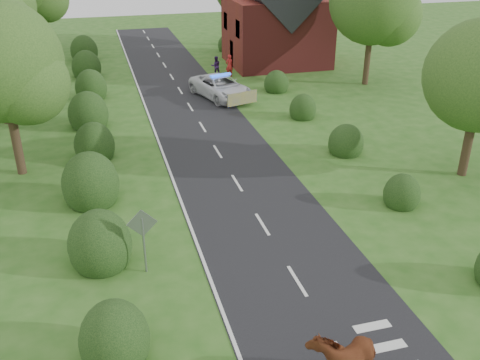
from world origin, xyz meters
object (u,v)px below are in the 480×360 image
object	(u,v)px
pedestrian_purple	(216,66)
cow	(344,359)
road_sign	(143,232)
pedestrian_red	(229,66)
police_van	(221,87)

from	to	relation	value
pedestrian_purple	cow	bearing A→B (deg)	86.20
road_sign	pedestrian_red	world-z (taller)	road_sign
road_sign	pedestrian_purple	world-z (taller)	road_sign
cow	pedestrian_purple	size ratio (longest dim) A/B	1.45
road_sign	pedestrian_red	distance (m)	26.61
road_sign	cow	bearing A→B (deg)	-55.10
cow	pedestrian_red	world-z (taller)	pedestrian_red
police_van	pedestrian_purple	distance (m)	6.11
police_van	pedestrian_purple	bearing A→B (deg)	63.07
police_van	pedestrian_red	world-z (taller)	pedestrian_red
police_van	pedestrian_purple	size ratio (longest dim) A/B	3.92
road_sign	cow	distance (m)	7.99
cow	police_van	world-z (taller)	police_van
pedestrian_red	pedestrian_purple	size ratio (longest dim) A/B	1.14
police_van	road_sign	bearing A→B (deg)	-128.04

